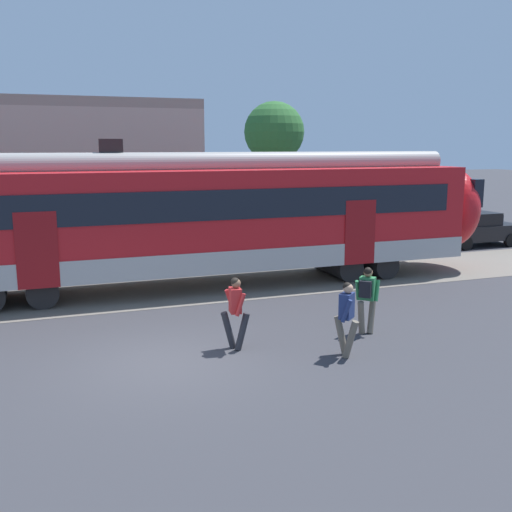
% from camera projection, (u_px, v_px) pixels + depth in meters
% --- Properties ---
extents(ground_plane, '(160.00, 160.00, 0.00)m').
position_uv_depth(ground_plane, '(164.00, 363.00, 12.71)').
color(ground_plane, '#38383D').
extents(pedestrian_red, '(0.62, 0.58, 1.67)m').
position_uv_depth(pedestrian_red, '(235.00, 308.00, 13.38)').
color(pedestrian_red, '#28282D').
rests_on(pedestrian_red, ground).
extents(pedestrian_navy, '(0.46, 0.69, 1.67)m').
position_uv_depth(pedestrian_navy, '(347.00, 314.00, 12.92)').
color(pedestrian_navy, '#6B6051').
rests_on(pedestrian_navy, ground).
extents(pedestrian_green, '(0.68, 0.50, 1.67)m').
position_uv_depth(pedestrian_green, '(367.00, 295.00, 14.46)').
color(pedestrian_green, '#6B6051').
rests_on(pedestrian_green, ground).
extents(parked_car_black, '(4.03, 1.81, 1.54)m').
position_uv_depth(parked_car_black, '(476.00, 229.00, 27.22)').
color(parked_car_black, black).
rests_on(parked_car_black, ground).
extents(background_building, '(15.83, 5.00, 9.20)m').
position_uv_depth(background_building, '(3.00, 178.00, 24.61)').
color(background_building, '#B2A899').
rests_on(background_building, ground).
extents(street_tree_right, '(3.40, 3.40, 6.97)m').
position_uv_depth(street_tree_right, '(274.00, 133.00, 33.70)').
color(street_tree_right, brown).
rests_on(street_tree_right, ground).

